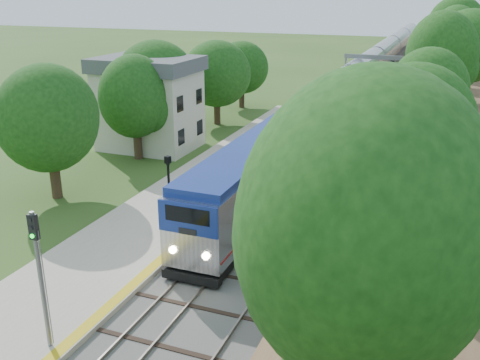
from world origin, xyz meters
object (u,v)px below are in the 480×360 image
at_px(train, 374,70).
at_px(signal_farside, 373,140).
at_px(lamppost_far, 170,198).
at_px(signal_gantry, 379,67).
at_px(signal_platform, 39,266).
at_px(station_building, 149,102).

height_order(train, signal_farside, signal_farside).
bearing_deg(signal_farside, lamppost_far, -134.45).
relative_size(lamppost_far, signal_farside, 0.67).
distance_m(signal_gantry, lamppost_far, 41.23).
bearing_deg(signal_farside, signal_platform, -113.40).
bearing_deg(lamppost_far, signal_platform, -86.67).
relative_size(station_building, signal_gantry, 1.02).
bearing_deg(signal_farside, train, 97.71).
relative_size(train, signal_farside, 18.39).
xyz_separation_m(signal_gantry, signal_farside, (3.73, -30.78, -0.61)).
xyz_separation_m(station_building, signal_gantry, (16.47, 24.99, 0.73)).
distance_m(train, signal_farside, 46.27).
distance_m(lamppost_far, signal_farside, 14.04).
xyz_separation_m(signal_gantry, lamppost_far, (-6.02, -40.72, -2.45)).
relative_size(train, lamppost_far, 27.59).
distance_m(train, lamppost_far, 55.86).
relative_size(train, signal_platform, 21.73).
distance_m(lamppost_far, signal_platform, 11.21).
distance_m(station_building, signal_gantry, 29.94).
bearing_deg(signal_gantry, station_building, -123.38).
bearing_deg(lamppost_far, station_building, 123.61).
height_order(lamppost_far, signal_platform, signal_platform).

